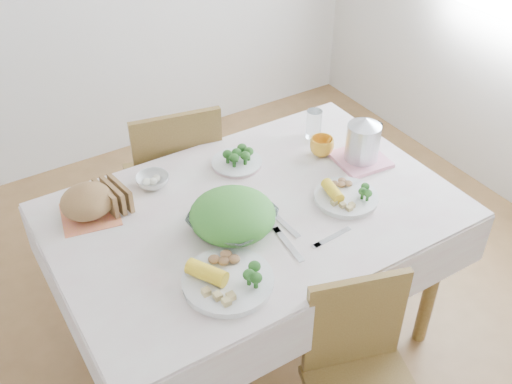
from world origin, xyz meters
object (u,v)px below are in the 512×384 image
dinner_plate_left (228,282)px  dining_table (254,280)px  chair_far (173,178)px  electric_kettle (363,137)px  dinner_plate_right (346,197)px  salad_bowl (233,221)px  yellow_mug (322,146)px

dinner_plate_left → dining_table: bearing=45.8°
chair_far → electric_kettle: bearing=141.0°
chair_far → dining_table: bearing=103.2°
chair_far → dinner_plate_right: chair_far is taller
dinner_plate_right → salad_bowl: bearing=169.7°
dinner_plate_left → salad_bowl: bearing=56.6°
dinner_plate_left → dinner_plate_right: 0.62m
dining_table → yellow_mug: yellow_mug is taller
dinner_plate_right → electric_kettle: bearing=38.9°
chair_far → electric_kettle: size_ratio=4.76×
dining_table → chair_far: bearing=92.0°
salad_bowl → dinner_plate_left: size_ratio=0.96×
chair_far → salad_bowl: bearing=93.7°
chair_far → dinner_plate_right: (0.35, -0.86, 0.31)m
dining_table → dinner_plate_left: bearing=-134.2°
salad_bowl → dining_table: bearing=24.4°
dinner_plate_left → yellow_mug: size_ratio=2.96×
electric_kettle → dining_table: bearing=164.2°
salad_bowl → yellow_mug: (0.56, 0.22, 0.00)m
chair_far → dinner_plate_left: (-0.25, -1.00, 0.31)m
chair_far → yellow_mug: size_ratio=9.00×
dining_table → yellow_mug: 0.63m
dining_table → dinner_plate_right: bearing=-23.1°
chair_far → dinner_plate_right: 0.98m
dinner_plate_right → electric_kettle: 0.30m
salad_bowl → dinner_plate_left: 0.27m
dinner_plate_left → dinner_plate_right: (0.61, 0.15, 0.00)m
chair_far → electric_kettle: electric_kettle is taller
yellow_mug → dining_table: bearing=-159.7°
yellow_mug → electric_kettle: bearing=-49.4°
dining_table → electric_kettle: 0.75m
dinner_plate_left → chair_far: bearing=75.8°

